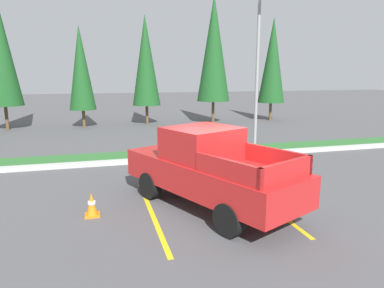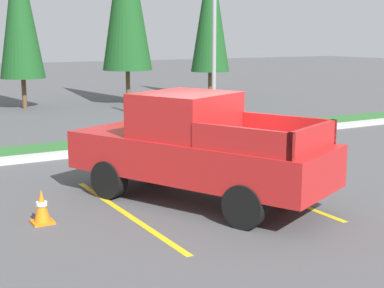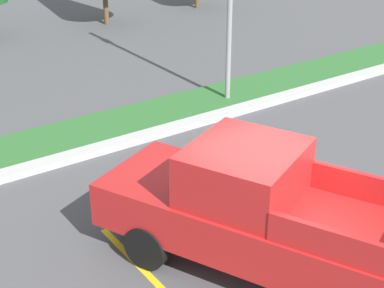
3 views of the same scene
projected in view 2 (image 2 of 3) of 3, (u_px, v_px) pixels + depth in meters
ground_plane at (207, 195)px, 11.51m from camera, size 120.00×120.00×0.00m
parking_line_near at (125, 213)px, 10.36m from camera, size 0.12×4.80×0.01m
parking_line_far at (262, 190)px, 11.88m from camera, size 0.12×4.80×0.01m
curb_strip at (113, 150)px, 15.75m from camera, size 56.00×0.40×0.15m
grass_median at (99, 145)px, 16.69m from camera, size 56.00×1.80×0.06m
pickup_truck_main at (196, 148)px, 10.95m from camera, size 3.88×5.53×2.10m
street_light at (217, 1)px, 17.50m from camera, size 0.24×1.49×7.36m
cypress_tree_center at (19, 7)px, 24.48m from camera, size 1.94×1.94×7.46m
cypress_tree_rightmost at (210, 10)px, 28.78m from camera, size 1.98×1.98×7.61m
traffic_cone at (42, 207)px, 9.73m from camera, size 0.36×0.36×0.60m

